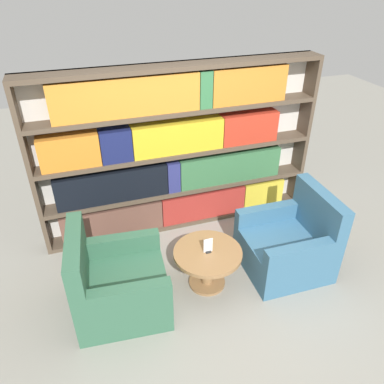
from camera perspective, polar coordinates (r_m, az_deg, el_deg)
name	(u,v)px	position (r m, az deg, el deg)	size (l,w,h in m)	color
ground_plane	(224,302)	(4.00, 4.83, -16.33)	(14.00, 14.00, 0.00)	gray
bookshelf	(176,154)	(4.51, -2.47, 5.87)	(3.39, 0.30, 2.05)	silver
armchair_left	(116,285)	(3.81, -11.46, -13.66)	(0.94, 0.91, 0.93)	#336047
armchair_right	(289,245)	(4.31, 14.53, -7.77)	(0.89, 0.86, 0.93)	#386684
coffee_table	(208,261)	(3.95, 2.38, -10.43)	(0.71, 0.71, 0.44)	olive
table_sign	(208,246)	(3.82, 2.45, -8.27)	(0.10, 0.06, 0.16)	black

